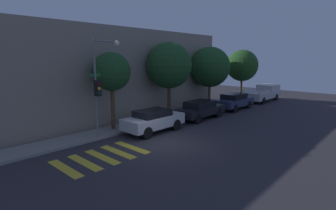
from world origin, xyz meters
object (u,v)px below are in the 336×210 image
(sedan_near_corner, at_px, (154,120))
(pickup_truck, at_px, (264,93))
(traffic_light_pole, at_px, (101,77))
(tree_near_corner, at_px, (111,72))
(sedan_far_end, at_px, (234,101))
(tree_far_end, at_px, (210,67))
(tree_midblock, at_px, (169,66))
(tree_behind_truck, at_px, (242,66))
(sedan_middle, at_px, (200,109))

(sedan_near_corner, height_order, pickup_truck, pickup_truck)
(traffic_light_pole, distance_m, tree_near_corner, 1.59)
(sedan_far_end, distance_m, pickup_truck, 6.60)
(tree_near_corner, xyz_separation_m, tree_far_end, (11.09, 0.00, 0.03))
(tree_midblock, height_order, tree_far_end, tree_midblock)
(sedan_near_corner, distance_m, tree_near_corner, 4.07)
(traffic_light_pole, distance_m, sedan_near_corner, 4.29)
(sedan_near_corner, relative_size, tree_far_end, 0.73)
(tree_midblock, bearing_deg, tree_behind_truck, 0.00)
(traffic_light_pole, relative_size, sedan_middle, 1.29)
(sedan_middle, relative_size, sedan_far_end, 1.05)
(sedan_middle, height_order, tree_midblock, tree_midblock)
(sedan_middle, relative_size, pickup_truck, 0.80)
(tree_behind_truck, bearing_deg, traffic_light_pole, -177.36)
(tree_far_end, relative_size, tree_behind_truck, 1.02)
(sedan_middle, bearing_deg, tree_midblock, 121.84)
(traffic_light_pole, bearing_deg, tree_near_corner, 33.39)
(tree_near_corner, bearing_deg, sedan_far_end, -10.03)
(sedan_near_corner, xyz_separation_m, sedan_middle, (5.13, 0.00, -0.02))
(tree_midblock, relative_size, tree_far_end, 1.03)
(sedan_near_corner, relative_size, tree_midblock, 0.71)
(sedan_near_corner, distance_m, tree_far_end, 10.20)
(tree_midblock, bearing_deg, sedan_near_corner, -150.64)
(tree_midblock, bearing_deg, tree_far_end, 0.00)
(sedan_far_end, relative_size, tree_behind_truck, 0.77)
(sedan_middle, relative_size, tree_midblock, 0.76)
(sedan_near_corner, bearing_deg, tree_midblock, 29.36)
(sedan_near_corner, bearing_deg, tree_behind_truck, 7.67)
(traffic_light_pole, distance_m, tree_far_end, 12.44)
(tree_near_corner, relative_size, tree_far_end, 0.89)
(sedan_far_end, xyz_separation_m, tree_near_corner, (-12.09, 2.14, 3.07))
(sedan_near_corner, bearing_deg, sedan_far_end, 0.00)
(traffic_light_pole, distance_m, tree_behind_truck, 18.84)
(pickup_truck, xyz_separation_m, tree_near_corner, (-18.69, 2.14, 2.97))
(tree_midblock, xyz_separation_m, tree_far_end, (5.68, 0.00, -0.26))
(sedan_far_end, relative_size, tree_midblock, 0.73)
(tree_far_end, bearing_deg, tree_behind_truck, 0.00)
(tree_far_end, bearing_deg, tree_near_corner, -180.00)
(tree_near_corner, bearing_deg, traffic_light_pole, -146.61)
(tree_behind_truck, bearing_deg, sedan_middle, -168.76)
(traffic_light_pole, relative_size, pickup_truck, 1.03)
(traffic_light_pole, height_order, pickup_truck, traffic_light_pole)
(sedan_middle, distance_m, sedan_far_end, 5.35)
(sedan_middle, distance_m, tree_near_corner, 7.72)
(traffic_light_pole, distance_m, tree_midblock, 6.80)
(tree_near_corner, xyz_separation_m, tree_behind_truck, (17.50, 0.00, 0.03))
(tree_midblock, height_order, tree_behind_truck, tree_midblock)
(sedan_near_corner, xyz_separation_m, sedan_far_end, (10.48, 0.00, 0.00))
(traffic_light_pole, distance_m, sedan_middle, 8.66)
(pickup_truck, relative_size, tree_behind_truck, 1.01)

